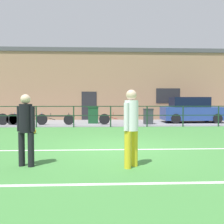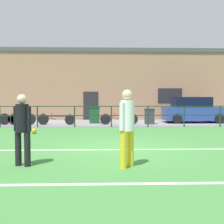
{
  "view_description": "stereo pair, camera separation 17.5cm",
  "coord_description": "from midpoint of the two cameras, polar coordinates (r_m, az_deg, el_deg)",
  "views": [
    {
      "loc": [
        -0.56,
        -7.64,
        1.43
      ],
      "look_at": [
        -0.05,
        3.28,
        0.94
      ],
      "focal_mm": 40.36,
      "sensor_mm": 36.0,
      "label": 1
    },
    {
      "loc": [
        -0.38,
        -7.65,
        1.43
      ],
      "look_at": [
        -0.05,
        3.28,
        0.94
      ],
      "focal_mm": 40.36,
      "sensor_mm": 36.0,
      "label": 2
    }
  ],
  "objects": [
    {
      "name": "trash_bin_0",
      "position": [
        15.78,
        -3.67,
        -0.66
      ],
      "size": [
        0.65,
        0.55,
        1.04
      ],
      "color": "#194C28",
      "rests_on": "pavement_strip"
    },
    {
      "name": "soccer_ball_match",
      "position": [
        11.45,
        -16.87,
        -4.15
      ],
      "size": [
        0.23,
        0.23,
        0.23
      ],
      "primitive_type": "sphere",
      "color": "orange",
      "rests_on": "ground"
    },
    {
      "name": "field_line_hash",
      "position": [
        4.52,
        4.5,
        -15.91
      ],
      "size": [
        36.0,
        0.11,
        0.0
      ],
      "primitive_type": "cube",
      "color": "white",
      "rests_on": "ground"
    },
    {
      "name": "parked_car_red",
      "position": [
        17.13,
        18.16,
        0.31
      ],
      "size": [
        3.87,
        1.77,
        1.64
      ],
      "color": "#28428E",
      "rests_on": "pavement_strip"
    },
    {
      "name": "bicycle_parked_4",
      "position": [
        15.71,
        -20.38,
        -1.47
      ],
      "size": [
        2.16,
        0.04,
        0.76
      ],
      "color": "black",
      "rests_on": "pavement_strip"
    },
    {
      "name": "trash_bin_1",
      "position": [
        15.31,
        8.81,
        -0.97
      ],
      "size": [
        0.56,
        0.48,
        0.94
      ],
      "color": "#33383D",
      "rests_on": "pavement_strip"
    },
    {
      "name": "pavement_strip",
      "position": [
        16.21,
        -0.07,
        -2.45
      ],
      "size": [
        48.0,
        5.0,
        0.02
      ],
      "primitive_type": "cube",
      "color": "gray",
      "rests_on": "ground"
    },
    {
      "name": "player_goalkeeper",
      "position": [
        5.81,
        -18.82,
        -2.89
      ],
      "size": [
        0.41,
        0.28,
        1.57
      ],
      "rotation": [
        0.0,
        0.0,
        5.96
      ],
      "color": "black",
      "rests_on": "ground"
    },
    {
      "name": "bicycle_parked_3",
      "position": [
        14.91,
        1.92,
        -1.57
      ],
      "size": [
        2.25,
        0.04,
        0.74
      ],
      "color": "black",
      "rests_on": "pavement_strip"
    },
    {
      "name": "perimeter_fence",
      "position": [
        13.67,
        0.24,
        -0.29
      ],
      "size": [
        36.07,
        0.07,
        1.15
      ],
      "color": "#193823",
      "rests_on": "ground"
    },
    {
      "name": "bicycle_parked_1",
      "position": [
        15.06,
        -12.14,
        -1.65
      ],
      "size": [
        2.16,
        0.04,
        0.71
      ],
      "color": "black",
      "rests_on": "pavement_strip"
    },
    {
      "name": "bicycle_parked_0",
      "position": [
        16.0,
        -23.23,
        -1.49
      ],
      "size": [
        2.22,
        0.04,
        0.74
      ],
      "color": "black",
      "rests_on": "pavement_strip"
    },
    {
      "name": "bicycle_parked_2",
      "position": [
        15.51,
        -18.14,
        -1.53
      ],
      "size": [
        2.37,
        0.04,
        0.74
      ],
      "color": "black",
      "rests_on": "pavement_strip"
    },
    {
      "name": "ground",
      "position": [
        7.8,
        1.77,
        -8.17
      ],
      "size": [
        60.0,
        44.0,
        0.04
      ],
      "primitive_type": "cube",
      "color": "#42843D"
    },
    {
      "name": "clubhouse_facade",
      "position": [
        19.89,
        -0.38,
        6.15
      ],
      "size": [
        28.0,
        2.56,
        5.32
      ],
      "color": "#A37A5B",
      "rests_on": "ground"
    },
    {
      "name": "field_line_touchline",
      "position": [
        7.44,
        1.94,
        -8.51
      ],
      "size": [
        36.0,
        0.11,
        0.0
      ],
      "primitive_type": "cube",
      "color": "white",
      "rests_on": "ground"
    },
    {
      "name": "player_striker",
      "position": [
        5.39,
        4.37,
        -2.6
      ],
      "size": [
        0.34,
        0.36,
        1.67
      ],
      "rotation": [
        0.0,
        0.0,
        3.96
      ],
      "color": "gold",
      "rests_on": "ground"
    }
  ]
}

